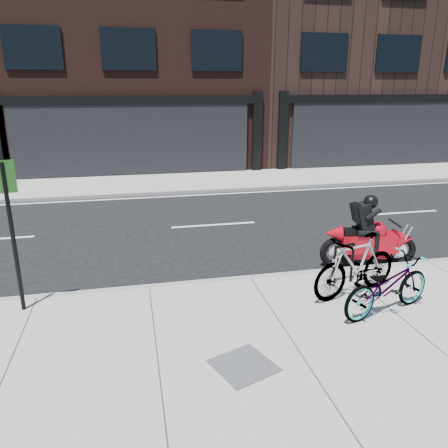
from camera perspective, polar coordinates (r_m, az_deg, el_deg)
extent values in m
plane|color=black|center=(10.57, 0.66, -3.34)|extent=(120.00, 120.00, 0.00)
cube|color=gray|center=(6.32, 11.29, -18.64)|extent=(60.00, 6.00, 0.13)
cube|color=gray|center=(17.91, -4.84, 5.50)|extent=(60.00, 3.50, 0.13)
cube|color=black|center=(24.39, -12.78, 25.30)|extent=(12.00, 10.00, 14.50)
cube|color=black|center=(27.16, 15.82, 22.11)|extent=(12.00, 10.00, 12.50)
cylinder|color=black|center=(8.51, 14.20, -5.43)|extent=(0.05, 0.05, 0.78)
cylinder|color=black|center=(8.77, 16.39, -4.91)|extent=(0.05, 0.05, 0.78)
cylinder|color=black|center=(8.50, 15.52, -2.74)|extent=(0.43, 0.15, 0.05)
imported|color=gray|center=(7.76, 20.54, -7.54)|extent=(1.97, 1.16, 0.98)
imported|color=gray|center=(8.21, 16.82, -5.19)|extent=(1.96, 1.04, 1.13)
torus|color=black|center=(10.33, 22.07, -3.24)|extent=(0.69, 0.24, 0.68)
torus|color=black|center=(9.78, 14.31, -3.59)|extent=(0.69, 0.24, 0.68)
cube|color=#9B0712|center=(9.96, 18.35, -2.31)|extent=(1.28, 0.57, 0.39)
cone|color=#9B0712|center=(10.26, 22.44, -1.83)|extent=(0.52, 0.52, 0.45)
sphere|color=#9B0712|center=(9.94, 19.32, -0.82)|extent=(0.41, 0.41, 0.41)
cube|color=black|center=(9.77, 16.81, -1.01)|extent=(0.60, 0.37, 0.12)
cylinder|color=silver|center=(10.00, 14.82, -3.29)|extent=(0.57, 0.17, 0.09)
cube|color=black|center=(9.72, 17.78, 0.97)|extent=(0.45, 0.43, 0.61)
cube|color=black|center=(9.64, 16.91, 1.43)|extent=(0.28, 0.34, 0.42)
sphere|color=black|center=(9.69, 18.63, 2.74)|extent=(0.30, 0.30, 0.30)
cube|color=#414143|center=(6.24, 2.57, -17.97)|extent=(0.97, 0.97, 0.02)
cylinder|color=black|center=(7.86, -25.81, -1.84)|extent=(0.07, 0.07, 2.52)
cube|color=#1B4E16|center=(7.61, -26.83, 5.51)|extent=(0.34, 0.10, 0.52)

